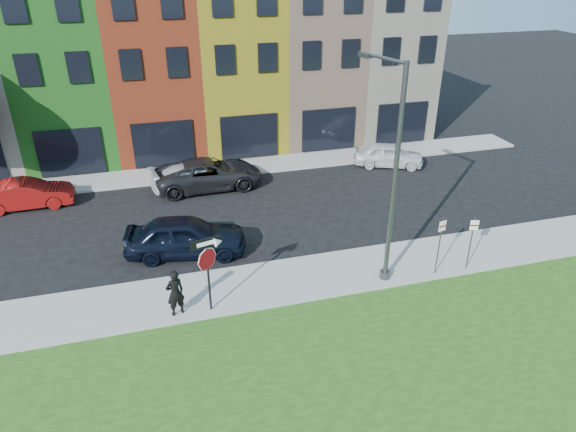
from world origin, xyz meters
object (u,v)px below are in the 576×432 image
object	(u,v)px
man	(175,293)
sedan_near	(186,236)
street_lamp	(391,177)
stop_sign	(207,260)

from	to	relation	value
man	sedan_near	size ratio (longest dim) A/B	0.34
sedan_near	street_lamp	xyz separation A→B (m)	(7.07, -3.85, 3.39)
street_lamp	man	bearing A→B (deg)	168.00
man	street_lamp	bearing A→B (deg)	163.18
man	street_lamp	distance (m)	8.46
man	street_lamp	world-z (taller)	street_lamp
stop_sign	street_lamp	bearing A→B (deg)	-11.49
stop_sign	man	bearing A→B (deg)	161.77
stop_sign	man	size ratio (longest dim) A/B	1.64
sedan_near	man	bearing A→B (deg)	179.96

